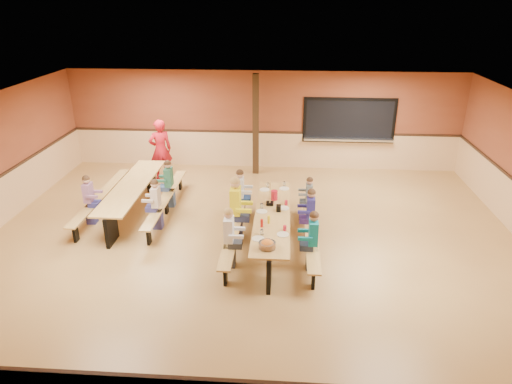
{
  "coord_description": "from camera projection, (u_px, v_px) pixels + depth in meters",
  "views": [
    {
      "loc": [
        0.71,
        -8.72,
        5.05
      ],
      "look_at": [
        0.1,
        0.25,
        1.15
      ],
      "focal_mm": 32.0,
      "sensor_mm": 36.0,
      "label": 1
    }
  ],
  "objects": [
    {
      "name": "structural_post",
      "position": [
        256.0,
        125.0,
        13.48
      ],
      "size": [
        0.18,
        0.18,
        3.0
      ],
      "primitive_type": "cube",
      "color": "black",
      "rests_on": "ground"
    },
    {
      "name": "table_paddle",
      "position": [
        270.0,
        199.0,
        10.13
      ],
      "size": [
        0.16,
        0.16,
        0.56
      ],
      "color": "black",
      "rests_on": "cafeteria_table_main"
    },
    {
      "name": "kitchen_pass_through",
      "position": [
        349.0,
        122.0,
        13.82
      ],
      "size": [
        2.78,
        0.28,
        1.38
      ],
      "color": "black",
      "rests_on": "ground"
    },
    {
      "name": "seated_child_tan_sec",
      "position": [
        156.0,
        204.0,
        10.51
      ],
      "size": [
        0.37,
        0.3,
        1.21
      ],
      "primitive_type": null,
      "color": "beige",
      "rests_on": "ground"
    },
    {
      "name": "seated_child_char_right",
      "position": [
        309.0,
        200.0,
        10.83
      ],
      "size": [
        0.33,
        0.27,
        1.13
      ],
      "primitive_type": null,
      "color": "#525A5D",
      "rests_on": "ground"
    },
    {
      "name": "chip_bowl",
      "position": [
        267.0,
        244.0,
        8.41
      ],
      "size": [
        0.32,
        0.32,
        0.15
      ],
      "primitive_type": null,
      "color": "orange",
      "rests_on": "cafeteria_table_main"
    },
    {
      "name": "seated_adult_yellow",
      "position": [
        236.0,
        208.0,
        10.06
      ],
      "size": [
        0.48,
        0.39,
        1.43
      ],
      "primitive_type": null,
      "color": "yellow",
      "rests_on": "ground"
    },
    {
      "name": "cafeteria_table_main",
      "position": [
        272.0,
        223.0,
        9.83
      ],
      "size": [
        1.91,
        3.7,
        0.74
      ],
      "color": "tan",
      "rests_on": "ground"
    },
    {
      "name": "cafeteria_table_second",
      "position": [
        133.0,
        193.0,
        11.33
      ],
      "size": [
        1.91,
        3.7,
        0.74
      ],
      "color": "tan",
      "rests_on": "ground"
    },
    {
      "name": "condiment_ketchup",
      "position": [
        262.0,
        223.0,
        9.17
      ],
      "size": [
        0.06,
        0.06,
        0.17
      ],
      "primitive_type": "cylinder",
      "color": "#B2140F",
      "rests_on": "cafeteria_table_main"
    },
    {
      "name": "room_envelope",
      "position": [
        251.0,
        216.0,
        9.76
      ],
      "size": [
        12.04,
        10.04,
        3.02
      ],
      "color": "brown",
      "rests_on": "ground"
    },
    {
      "name": "punch_pitcher",
      "position": [
        274.0,
        195.0,
        10.39
      ],
      "size": [
        0.16,
        0.16,
        0.22
      ],
      "primitive_type": "cylinder",
      "color": "red",
      "rests_on": "cafeteria_table_main"
    },
    {
      "name": "condiment_mustard",
      "position": [
        269.0,
        219.0,
        9.32
      ],
      "size": [
        0.06,
        0.06,
        0.17
      ],
      "primitive_type": "cylinder",
      "color": "yellow",
      "rests_on": "cafeteria_table_main"
    },
    {
      "name": "seated_child_teal_right",
      "position": [
        313.0,
        241.0,
        8.91
      ],
      "size": [
        0.39,
        0.32,
        1.25
      ],
      "primitive_type": null,
      "color": "#107C8D",
      "rests_on": "ground"
    },
    {
      "name": "seated_child_white_left",
      "position": [
        229.0,
        238.0,
        9.01
      ],
      "size": [
        0.39,
        0.32,
        1.26
      ],
      "primitive_type": null,
      "color": "white",
      "rests_on": "ground"
    },
    {
      "name": "seated_child_grey_left",
      "position": [
        240.0,
        195.0,
        10.99
      ],
      "size": [
        0.38,
        0.31,
        1.24
      ],
      "primitive_type": null,
      "color": "silver",
      "rests_on": "ground"
    },
    {
      "name": "seated_child_navy_right",
      "position": [
        310.0,
        215.0,
        9.98
      ],
      "size": [
        0.37,
        0.31,
        1.22
      ],
      "primitive_type": null,
      "color": "navy",
      "rests_on": "ground"
    },
    {
      "name": "seated_child_purple_sec",
      "position": [
        89.0,
        200.0,
        10.75
      ],
      "size": [
        0.37,
        0.3,
        1.2
      ],
      "primitive_type": null,
      "color": "#87597D",
      "rests_on": "ground"
    },
    {
      "name": "ground",
      "position": [
        251.0,
        244.0,
        10.04
      ],
      "size": [
        12.0,
        12.0,
        0.0
      ],
      "primitive_type": "plane",
      "color": "olive",
      "rests_on": "ground"
    },
    {
      "name": "place_settings",
      "position": [
        272.0,
        212.0,
        9.72
      ],
      "size": [
        0.65,
        3.3,
        0.11
      ],
      "primitive_type": null,
      "color": "beige",
      "rests_on": "cafeteria_table_main"
    },
    {
      "name": "napkin_dispenser",
      "position": [
        279.0,
        208.0,
        9.86
      ],
      "size": [
        0.1,
        0.14,
        0.13
      ],
      "primitive_type": "cube",
      "color": "black",
      "rests_on": "cafeteria_table_main"
    },
    {
      "name": "standing_woman",
      "position": [
        161.0,
        150.0,
        13.26
      ],
      "size": [
        0.78,
        0.69,
        1.8
      ],
      "primitive_type": "imported",
      "rotation": [
        0.0,
        0.0,
        3.63
      ],
      "color": "#AD131F",
      "rests_on": "ground"
    },
    {
      "name": "seated_child_green_sec",
      "position": [
        169.0,
        184.0,
        11.62
      ],
      "size": [
        0.38,
        0.31,
        1.23
      ],
      "primitive_type": null,
      "color": "#2A664E",
      "rests_on": "ground"
    }
  ]
}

